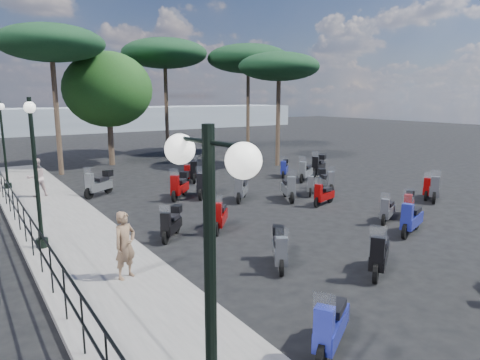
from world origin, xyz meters
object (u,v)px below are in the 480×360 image
scooter_3 (171,224)px  scooter_23 (284,169)px  scooter_8 (219,217)px  scooter_27 (433,189)px  scooter_5 (99,184)px  broadleaf_tree (108,90)px  scooter_28 (305,172)px  woman (125,245)px  scooter_15 (324,195)px  scooter_19 (387,211)px  scooter_21 (310,186)px  pedestrian_far (37,178)px  scooter_22 (326,181)px  scooter_16 (289,189)px  lamp_post_1 (35,164)px  scooter_20 (409,205)px  pine_1 (248,59)px  lamp_post_2 (3,139)px  scooter_11 (192,171)px  lamp_post_0 (211,319)px  pine_0 (165,54)px  scooter_17 (190,174)px  scooter_7 (379,255)px  scooter_4 (180,186)px  scooter_9 (241,189)px  scooter_10 (204,185)px  scooter_1 (331,327)px  scooter_14 (411,220)px  pine_3 (279,67)px  scooter_29 (319,166)px  scooter_26 (429,189)px  scooter_2 (280,250)px  pine_2 (51,44)px

scooter_3 → scooter_23: bearing=-103.9°
scooter_8 → scooter_27: bearing=-148.9°
scooter_5 → broadleaf_tree: size_ratio=0.22×
scooter_28 → broadleaf_tree: 13.81m
woman → scooter_15: size_ratio=1.10×
scooter_19 → scooter_21: scooter_19 is taller
pedestrian_far → scooter_22: bearing=145.7°
scooter_16 → lamp_post_1: bearing=32.7°
scooter_20 → pine_1: 20.78m
lamp_post_2 → scooter_11: bearing=-20.6°
lamp_post_0 → pine_0: 30.29m
scooter_17 → scooter_7: bearing=129.8°
scooter_4 → scooter_17: scooter_4 is taller
scooter_8 → scooter_9: (2.95, 3.09, 0.02)m
scooter_10 → scooter_1: bearing=112.8°
scooter_22 → lamp_post_1: bearing=28.2°
lamp_post_1 → scooter_14: 11.60m
scooter_15 → scooter_19: bearing=166.4°
scooter_1 → scooter_11: (5.13, 15.10, 0.08)m
pedestrian_far → scooter_1: 15.35m
scooter_11 → pine_3: 9.21m
scooter_19 → scooter_27: bearing=-103.3°
scooter_8 → pine_0: 20.99m
scooter_15 → scooter_17: scooter_15 is taller
scooter_17 → scooter_27: (6.75, -9.69, 0.10)m
scooter_5 → scooter_22: (9.32, -4.89, -0.06)m
scooter_29 → scooter_11: bearing=41.2°
scooter_29 → scooter_15: bearing=108.8°
pedestrian_far → scooter_16: size_ratio=1.00×
woman → scooter_26: (14.04, 1.11, -0.53)m
scooter_20 → pine_3: (3.44, 12.17, 5.77)m
scooter_10 → scooter_21: size_ratio=1.28×
scooter_28 → scooter_17: bearing=26.1°
woman → scooter_17: 12.63m
scooter_29 → lamp_post_1: bearing=77.4°
lamp_post_2 → scooter_22: lamp_post_2 is taller
lamp_post_0 → scooter_2: lamp_post_0 is taller
scooter_11 → scooter_15: bearing=127.8°
scooter_7 → scooter_29: size_ratio=0.95×
pine_0 → scooter_15: bearing=-93.7°
pine_1 → scooter_5: bearing=-148.1°
scooter_7 → pine_3: 18.27m
scooter_2 → pine_2: (-1.91, 17.60, 6.78)m
scooter_2 → scooter_23: size_ratio=1.13×
woman → scooter_14: size_ratio=0.94×
pedestrian_far → scooter_3: 8.39m
woman → scooter_27: size_ratio=1.04×
scooter_3 → scooter_8: size_ratio=0.89×
scooter_14 → scooter_21: scooter_14 is taller
pine_3 → pine_0: bearing=112.5°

